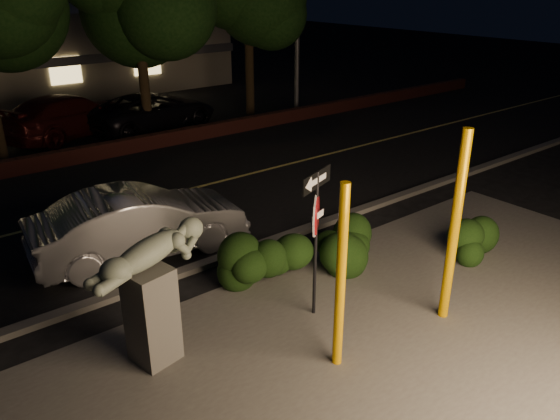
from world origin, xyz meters
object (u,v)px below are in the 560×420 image
object	(u,v)px
silver_sedan	(140,223)
parked_car_darkred	(69,116)
parked_car_dark	(152,111)
yellow_pole_left	(341,279)
signpost	(316,216)
sculpture	(151,285)
yellow_pole_right	(454,229)

from	to	relation	value
silver_sedan	parked_car_darkred	bearing A→B (deg)	-4.69
parked_car_darkred	parked_car_dark	xyz separation A→B (m)	(2.88, -0.94, -0.07)
yellow_pole_left	signpost	distance (m)	1.43
sculpture	yellow_pole_right	bearing A→B (deg)	-35.51
silver_sedan	parked_car_dark	distance (m)	10.68
signpost	parked_car_darkred	size ratio (longest dim) A/B	0.49
silver_sedan	parked_car_darkred	size ratio (longest dim) A/B	0.83
yellow_pole_left	parked_car_darkred	bearing A→B (deg)	85.36
sculpture	parked_car_dark	bearing A→B (deg)	53.34
sculpture	silver_sedan	size ratio (longest dim) A/B	0.48
parked_car_darkred	sculpture	bearing A→B (deg)	144.53
yellow_pole_right	signpost	distance (m)	2.28
yellow_pole_left	sculpture	world-z (taller)	yellow_pole_left
yellow_pole_left	signpost	bearing A→B (deg)	63.50
sculpture	silver_sedan	world-z (taller)	sculpture
silver_sedan	parked_car_dark	bearing A→B (deg)	-21.03
silver_sedan	sculpture	bearing A→B (deg)	164.93
signpost	parked_car_darkred	distance (m)	14.44
yellow_pole_right	silver_sedan	xyz separation A→B (m)	(-3.14, 5.42, -0.96)
yellow_pole_left	parked_car_dark	bearing A→B (deg)	74.22
yellow_pole_right	silver_sedan	bearing A→B (deg)	120.04
yellow_pole_left	yellow_pole_right	distance (m)	2.37
yellow_pole_right	sculpture	size ratio (longest dim) A/B	1.59
signpost	silver_sedan	size ratio (longest dim) A/B	0.60
yellow_pole_right	parked_car_darkred	xyz separation A→B (m)	(-1.09, 15.84, -0.91)
signpost	sculpture	distance (m)	2.85
yellow_pole_left	parked_car_dark	size ratio (longest dim) A/B	0.58
signpost	parked_car_dark	bearing A→B (deg)	54.92
parked_car_darkred	silver_sedan	bearing A→B (deg)	147.16
yellow_pole_right	sculpture	xyz separation A→B (m)	(-4.46, 2.06, -0.38)
silver_sedan	parked_car_darkred	world-z (taller)	parked_car_darkred
yellow_pole_left	silver_sedan	world-z (taller)	yellow_pole_left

